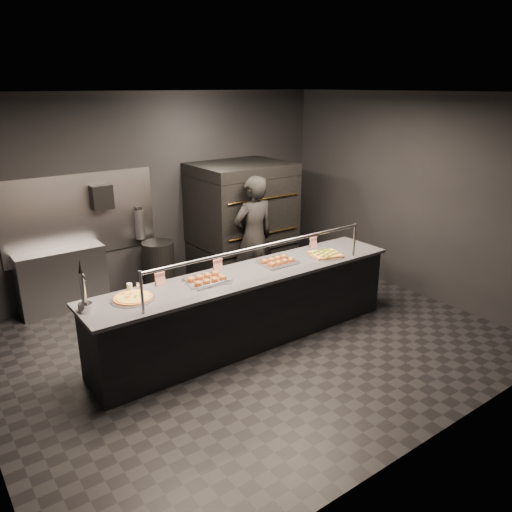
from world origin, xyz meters
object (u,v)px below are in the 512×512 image
Objects in this scene: pizza_oven at (241,221)px; slider_tray_a at (207,279)px; service_counter at (249,307)px; round_pizza at (133,298)px; trash_bin at (159,267)px; worker at (254,238)px; towel_dispenser at (101,197)px; fire_extinguisher at (140,224)px; beer_tap at (84,296)px; square_pizza at (325,254)px; prep_shelf at (63,280)px; slider_tray_b at (278,261)px.

pizza_oven is 3.53× the size of slider_tray_a.
round_pizza is (-1.45, 0.08, 0.47)m from service_counter.
worker reaches higher than trash_bin.
towel_dispenser reaches higher than fire_extinguisher.
beer_tap is at bearing 178.68° from round_pizza.
beer_tap is 0.68× the size of trash_bin.
worker is (0.90, 1.15, 0.46)m from service_counter.
worker reaches higher than slider_tray_a.
towel_dispenser is 3.30m from square_pizza.
service_counter is 11.71× the size of towel_dispenser.
towel_dispenser is 2.57m from beer_tap.
worker is at bearing -41.71° from trash_bin.
fire_extinguisher is at bearing 85.00° from slider_tray_a.
worker reaches higher than round_pizza.
square_pizza is (2.10, -2.47, -0.61)m from towel_dispenser.
round_pizza is (-2.65, -1.82, -0.03)m from pizza_oven.
prep_shelf is (-2.80, 0.42, -0.52)m from pizza_oven.
square_pizza reaches higher than round_pizza.
square_pizza is 0.60× the size of trash_bin.
round_pizza is at bearing 177.84° from slider_tray_a.
fire_extinguisher is 2.57m from round_pizza.
pizza_oven reaches higher than worker.
round_pizza is (0.15, -2.24, 0.49)m from prep_shelf.
pizza_oven is (1.20, 1.90, 0.50)m from service_counter.
towel_dispenser is at bearing 130.32° from square_pizza.
pizza_oven is 3.63m from beer_tap.
beer_tap reaches higher than slider_tray_b.
trash_bin is at bearing -61.21° from fire_extinguisher.
fire_extinguisher is at bearing 55.26° from beer_tap.
service_counter reaches higher than fire_extinguisher.
worker is at bearing 69.75° from slider_tray_b.
service_counter is 9.01× the size of slider_tray_b.
service_counter reaches higher than square_pizza.
prep_shelf is 2.34m from beer_tap.
worker is (2.50, -1.17, 0.47)m from prep_shelf.
towel_dispenser is (0.70, 0.07, 1.10)m from prep_shelf.
worker is at bearing -45.08° from fire_extinguisher.
slider_tray_a is 1.13× the size of square_pizza.
towel_dispenser is 0.69× the size of fire_extinguisher.
towel_dispenser is at bearing -178.96° from fire_extinguisher.
prep_shelf is at bearing 139.36° from square_pizza.
pizza_oven is 1.53m from trash_bin.
slider_tray_b is 0.25× the size of worker.
slider_tray_a reaches higher than round_pizza.
worker is (-0.30, -0.75, -0.04)m from pizza_oven.
beer_tap is (-3.15, -1.81, 0.11)m from pizza_oven.
fire_extinguisher is at bearing 64.62° from round_pizza.
slider_tray_a is at bearing 175.03° from service_counter.
beer_tap reaches higher than fire_extinguisher.
service_counter reaches higher than slider_tray_a.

